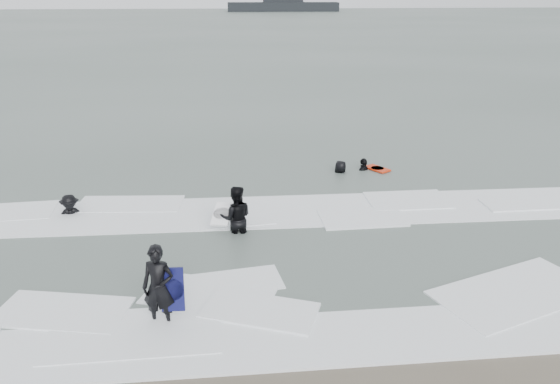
{
  "coord_description": "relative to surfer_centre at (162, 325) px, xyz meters",
  "views": [
    {
      "loc": [
        -1.23,
        -9.73,
        6.74
      ],
      "look_at": [
        0.0,
        5.0,
        1.1
      ],
      "focal_mm": 35.0,
      "sensor_mm": 36.0,
      "label": 1
    }
  ],
  "objects": [
    {
      "name": "sea",
      "position": [
        2.91,
        79.79,
        0.06
      ],
      "size": [
        320.0,
        320.0,
        0.0
      ],
      "primitive_type": "plane",
      "color": "#47544C",
      "rests_on": "ground"
    },
    {
      "name": "surfer_wading",
      "position": [
        1.62,
        4.52,
        0.0
      ],
      "size": [
        0.97,
        0.77,
        1.96
      ],
      "primitive_type": "imported",
      "rotation": [
        0.0,
        0.0,
        3.16
      ],
      "color": "black",
      "rests_on": "ground"
    },
    {
      "name": "vessel_horizon",
      "position": [
        15.09,
        141.01,
        1.47
      ],
      "size": [
        29.07,
        5.19,
        3.95
      ],
      "color": "black",
      "rests_on": "ground"
    },
    {
      "name": "bodyboards",
      "position": [
        2.89,
        4.79,
        0.5
      ],
      "size": [
        7.51,
        10.21,
        1.25
      ],
      "color": "#0D0E3F",
      "rests_on": "ground"
    },
    {
      "name": "surfer_right_far",
      "position": [
        5.61,
        9.43,
        0.0
      ],
      "size": [
        0.91,
        0.96,
        1.66
      ],
      "primitive_type": "imported",
      "rotation": [
        0.0,
        0.0,
        -2.22
      ],
      "color": "black",
      "rests_on": "ground"
    },
    {
      "name": "surfer_breaker",
      "position": [
        -3.5,
        6.09,
        0.0
      ],
      "size": [
        1.11,
        0.79,
        1.56
      ],
      "primitive_type": "imported",
      "rotation": [
        0.0,
        0.0,
        0.22
      ],
      "color": "black",
      "rests_on": "ground"
    },
    {
      "name": "surfer_right_near",
      "position": [
        6.57,
        9.72,
        0.0
      ],
      "size": [
        1.01,
        0.91,
        1.65
      ],
      "primitive_type": "imported",
      "rotation": [
        0.0,
        0.0,
        -2.47
      ],
      "color": "black",
      "rests_on": "ground"
    },
    {
      "name": "ground",
      "position": [
        2.91,
        -0.21,
        0.0
      ],
      "size": [
        320.0,
        320.0,
        0.0
      ],
      "primitive_type": "plane",
      "color": "brown",
      "rests_on": "ground"
    },
    {
      "name": "surf_foam",
      "position": [
        2.91,
        3.49,
        0.04
      ],
      "size": [
        30.03,
        9.06,
        0.09
      ],
      "color": "white",
      "rests_on": "ground"
    },
    {
      "name": "surfer_centre",
      "position": [
        0.0,
        0.0,
        0.0
      ],
      "size": [
        0.76,
        0.59,
        1.87
      ],
      "primitive_type": "imported",
      "rotation": [
        0.0,
        0.0,
        -0.23
      ],
      "color": "black",
      "rests_on": "ground"
    }
  ]
}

